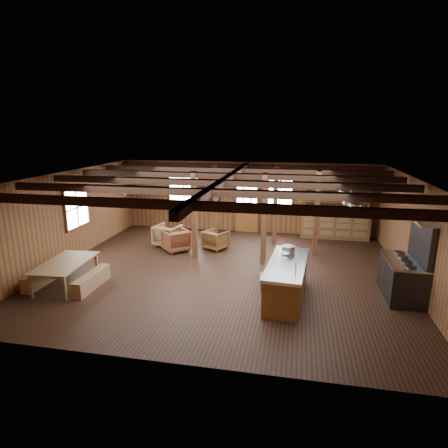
{
  "coord_description": "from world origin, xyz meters",
  "views": [
    {
      "loc": [
        1.96,
        -10.06,
        4.09
      ],
      "look_at": [
        -0.15,
        0.57,
        1.29
      ],
      "focal_mm": 30.0,
      "sensor_mm": 36.0,
      "label": 1
    }
  ],
  "objects_px": {
    "commercial_range": "(405,272)",
    "dining_table": "(68,274)",
    "armchair_a": "(176,240)",
    "kitchen_island": "(286,280)",
    "armchair_c": "(168,235)",
    "armchair_b": "(216,240)"
  },
  "relations": [
    {
      "from": "kitchen_island",
      "to": "commercial_range",
      "type": "distance_m",
      "value": 2.92
    },
    {
      "from": "armchair_b",
      "to": "dining_table",
      "type": "bearing_deg",
      "value": 76.05
    },
    {
      "from": "dining_table",
      "to": "armchair_c",
      "type": "bearing_deg",
      "value": -24.49
    },
    {
      "from": "commercial_range",
      "to": "armchair_c",
      "type": "distance_m",
      "value": 7.68
    },
    {
      "from": "kitchen_island",
      "to": "armchair_a",
      "type": "distance_m",
      "value": 4.85
    },
    {
      "from": "armchair_b",
      "to": "commercial_range",
      "type": "bearing_deg",
      "value": 178.2
    },
    {
      "from": "commercial_range",
      "to": "armchair_c",
      "type": "bearing_deg",
      "value": 158.26
    },
    {
      "from": "commercial_range",
      "to": "dining_table",
      "type": "height_order",
      "value": "commercial_range"
    },
    {
      "from": "kitchen_island",
      "to": "armchair_a",
      "type": "height_order",
      "value": "kitchen_island"
    },
    {
      "from": "dining_table",
      "to": "armchair_a",
      "type": "bearing_deg",
      "value": -33.6
    },
    {
      "from": "commercial_range",
      "to": "armchair_b",
      "type": "height_order",
      "value": "commercial_range"
    },
    {
      "from": "armchair_b",
      "to": "armchair_c",
      "type": "height_order",
      "value": "armchair_c"
    },
    {
      "from": "armchair_c",
      "to": "armchair_a",
      "type": "bearing_deg",
      "value": 146.86
    },
    {
      "from": "armchair_b",
      "to": "armchair_c",
      "type": "xyz_separation_m",
      "value": [
        -1.75,
        0.04,
        0.05
      ]
    },
    {
      "from": "commercial_range",
      "to": "dining_table",
      "type": "xyz_separation_m",
      "value": [
        -8.55,
        -1.01,
        -0.32
      ]
    },
    {
      "from": "commercial_range",
      "to": "armchair_b",
      "type": "distance_m",
      "value": 6.08
    },
    {
      "from": "kitchen_island",
      "to": "armchair_c",
      "type": "relative_size",
      "value": 3.05
    },
    {
      "from": "dining_table",
      "to": "commercial_range",
      "type": "bearing_deg",
      "value": -87.61
    },
    {
      "from": "armchair_a",
      "to": "commercial_range",
      "type": "bearing_deg",
      "value": 118.44
    },
    {
      "from": "armchair_a",
      "to": "kitchen_island",
      "type": "bearing_deg",
      "value": 99.79
    },
    {
      "from": "dining_table",
      "to": "armchair_c",
      "type": "height_order",
      "value": "armchair_c"
    },
    {
      "from": "dining_table",
      "to": "armchair_c",
      "type": "distance_m",
      "value": 4.11
    }
  ]
}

